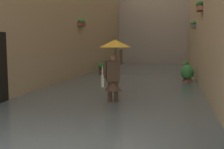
{
  "coord_description": "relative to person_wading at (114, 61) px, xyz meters",
  "views": [
    {
      "loc": [
        -1.95,
        2.57,
        1.85
      ],
      "look_at": [
        -0.08,
        -5.24,
        0.93
      ],
      "focal_mm": 42.6,
      "sensor_mm": 36.0,
      "label": 1
    }
  ],
  "objects": [
    {
      "name": "potted_plant_far_left",
      "position": [
        -2.4,
        -10.26,
        -0.95
      ],
      "size": [
        0.37,
        0.37,
        0.75
      ],
      "color": "#66605B",
      "rests_on": "ground_plane"
    },
    {
      "name": "potted_plant_far_right",
      "position": [
        2.66,
        -8.23,
        -0.98
      ],
      "size": [
        0.5,
        0.5,
        0.73
      ],
      "color": "brown",
      "rests_on": "ground_plane"
    },
    {
      "name": "flood_water",
      "position": [
        0.23,
        -5.28,
        -1.28
      ],
      "size": [
        6.62,
        26.3,
        0.19
      ],
      "primitive_type": "cube",
      "color": "#515B60",
      "rests_on": "ground_plane"
    },
    {
      "name": "ground_plane",
      "position": [
        0.23,
        -5.28,
        -1.37
      ],
      "size": [
        60.0,
        60.0,
        0.0
      ],
      "primitive_type": "plane",
      "color": "#605B56"
    },
    {
      "name": "potted_plant_mid_left",
      "position": [
        -2.26,
        -4.88,
        -0.84
      ],
      "size": [
        0.59,
        0.59,
        0.93
      ],
      "color": "#9E563D",
      "rests_on": "ground_plane"
    },
    {
      "name": "person_wading",
      "position": [
        0.0,
        0.0,
        0.0
      ],
      "size": [
        0.92,
        0.92,
        2.05
      ],
      "color": "black",
      "rests_on": "ground_plane"
    }
  ]
}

